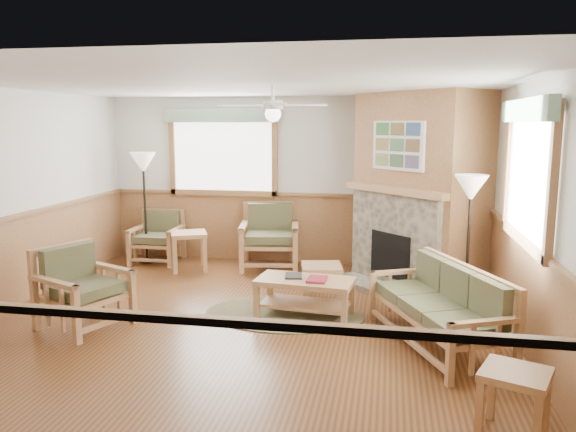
% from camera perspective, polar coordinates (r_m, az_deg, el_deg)
% --- Properties ---
extents(floor, '(6.00, 6.00, 0.01)m').
position_cam_1_polar(floor, '(6.61, -4.57, -10.81)').
color(floor, brown).
rests_on(floor, ground).
extents(ceiling, '(6.00, 6.00, 0.01)m').
position_cam_1_polar(ceiling, '(6.22, -4.91, 13.27)').
color(ceiling, white).
rests_on(ceiling, floor).
extents(wall_back, '(6.00, 0.02, 2.70)m').
position_cam_1_polar(wall_back, '(9.18, 0.09, 3.62)').
color(wall_back, silver).
rests_on(wall_back, floor).
extents(wall_front, '(6.00, 0.02, 2.70)m').
position_cam_1_polar(wall_front, '(3.52, -17.45, -6.32)').
color(wall_front, silver).
rests_on(wall_front, floor).
extents(wall_left, '(0.02, 6.00, 2.70)m').
position_cam_1_polar(wall_left, '(7.62, -27.12, 1.38)').
color(wall_left, silver).
rests_on(wall_left, floor).
extents(wall_right, '(0.02, 6.00, 2.70)m').
position_cam_1_polar(wall_right, '(6.22, 23.03, 0.08)').
color(wall_right, silver).
rests_on(wall_right, floor).
extents(wainscot, '(6.00, 6.00, 1.10)m').
position_cam_1_polar(wainscot, '(6.44, -4.64, -6.18)').
color(wainscot, '#94653D').
rests_on(wainscot, floor).
extents(fireplace, '(3.11, 3.11, 2.70)m').
position_cam_1_polar(fireplace, '(8.11, 13.30, 2.59)').
color(fireplace, '#94653D').
rests_on(fireplace, floor).
extents(window_back, '(1.90, 0.16, 1.50)m').
position_cam_1_polar(window_back, '(9.36, -6.72, 10.90)').
color(window_back, white).
rests_on(window_back, wall_back).
extents(window_right, '(0.16, 1.90, 1.50)m').
position_cam_1_polar(window_right, '(5.95, 23.81, 11.05)').
color(window_right, white).
rests_on(window_right, wall_right).
extents(ceiling_fan, '(1.59, 1.59, 0.36)m').
position_cam_1_polar(ceiling_fan, '(6.44, -1.55, 12.81)').
color(ceiling_fan, white).
rests_on(ceiling_fan, ceiling).
extents(sofa, '(1.95, 1.42, 0.83)m').
position_cam_1_polar(sofa, '(6.04, 14.85, -8.88)').
color(sofa, tan).
rests_on(sofa, floor).
extents(armchair_back_left, '(0.77, 0.77, 0.84)m').
position_cam_1_polar(armchair_back_left, '(9.51, -13.19, -2.11)').
color(armchair_back_left, tan).
rests_on(armchair_back_left, floor).
extents(armchair_back_right, '(1.03, 1.03, 1.00)m').
position_cam_1_polar(armchair_back_right, '(8.92, -1.89, -2.07)').
color(armchair_back_right, tan).
rests_on(armchair_back_right, floor).
extents(armchair_left, '(1.07, 1.07, 0.91)m').
position_cam_1_polar(armchair_left, '(6.74, -20.04, -6.86)').
color(armchair_left, tan).
rests_on(armchair_left, floor).
extents(coffee_table, '(1.19, 0.70, 0.45)m').
position_cam_1_polar(coffee_table, '(6.76, 1.74, -8.25)').
color(coffee_table, tan).
rests_on(coffee_table, floor).
extents(end_table_chairs, '(0.70, 0.69, 0.60)m').
position_cam_1_polar(end_table_chairs, '(8.93, -10.01, -3.52)').
color(end_table_chairs, tan).
rests_on(end_table_chairs, floor).
extents(end_table_sofa, '(0.60, 0.59, 0.52)m').
position_cam_1_polar(end_table_sofa, '(4.61, 21.94, -17.31)').
color(end_table_sofa, tan).
rests_on(end_table_sofa, floor).
extents(footstool, '(0.60, 0.60, 0.45)m').
position_cam_1_polar(footstool, '(7.43, 3.43, -6.66)').
color(footstool, tan).
rests_on(footstool, floor).
extents(braided_rug, '(2.05, 2.05, 0.01)m').
position_cam_1_polar(braided_rug, '(6.87, -0.36, -9.90)').
color(braided_rug, brown).
rests_on(braided_rug, floor).
extents(floor_lamp_left, '(0.52, 0.52, 1.82)m').
position_cam_1_polar(floor_lamp_left, '(9.48, -14.32, 0.84)').
color(floor_lamp_left, black).
rests_on(floor_lamp_left, floor).
extents(floor_lamp_right, '(0.51, 0.51, 1.70)m').
position_cam_1_polar(floor_lamp_right, '(6.94, 17.82, -2.92)').
color(floor_lamp_right, black).
rests_on(floor_lamp_right, floor).
extents(book_red, '(0.23, 0.31, 0.03)m').
position_cam_1_polar(book_red, '(6.62, 2.97, -6.32)').
color(book_red, maroon).
rests_on(book_red, coffee_table).
extents(book_dark, '(0.24, 0.30, 0.03)m').
position_cam_1_polar(book_dark, '(6.78, 0.57, -5.98)').
color(book_dark, black).
rests_on(book_dark, coffee_table).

